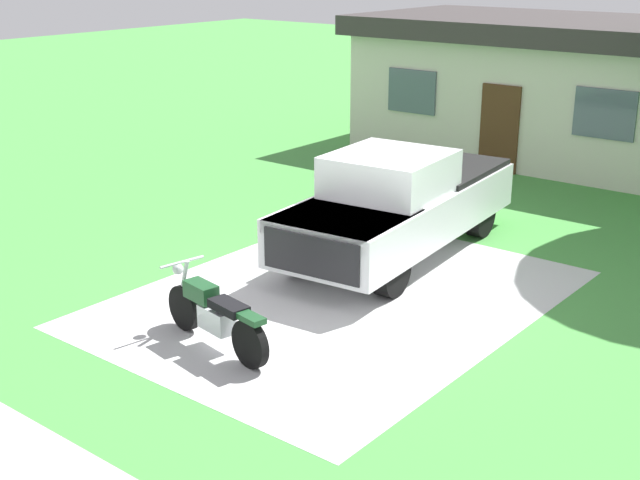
# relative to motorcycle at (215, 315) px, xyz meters

# --- Properties ---
(ground_plane) EXTENTS (80.00, 80.00, 0.00)m
(ground_plane) POSITION_rel_motorcycle_xyz_m (0.27, 2.41, -0.47)
(ground_plane) COLOR #459040
(driveway_pad) EXTENTS (5.52, 7.24, 0.01)m
(driveway_pad) POSITION_rel_motorcycle_xyz_m (0.27, 2.41, -0.47)
(driveway_pad) COLOR silver
(driveway_pad) RESTS_ON ground
(motorcycle) EXTENTS (2.20, 0.76, 1.09)m
(motorcycle) POSITION_rel_motorcycle_xyz_m (0.00, 0.00, 0.00)
(motorcycle) COLOR black
(motorcycle) RESTS_ON ground
(pickup_truck) EXTENTS (2.54, 5.79, 1.90)m
(pickup_truck) POSITION_rel_motorcycle_xyz_m (-0.17, 4.75, 0.48)
(pickup_truck) COLOR black
(pickup_truck) RESTS_ON ground
(neighbor_house) EXTENTS (9.60, 5.60, 3.50)m
(neighbor_house) POSITION_rel_motorcycle_xyz_m (-1.59, 13.69, 1.32)
(neighbor_house) COLOR beige
(neighbor_house) RESTS_ON ground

